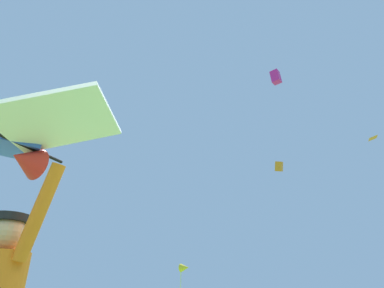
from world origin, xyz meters
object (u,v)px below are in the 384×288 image
distant_kite_magenta_overhead_distant (276,77)px  marker_flag (184,274)px  distant_kite_orange_mid_left (373,138)px  distant_kite_orange_low_right (279,166)px  held_stunt_kite (22,141)px

distant_kite_magenta_overhead_distant → marker_flag: size_ratio=0.42×
distant_kite_magenta_overhead_distant → distant_kite_orange_mid_left: distant_kite_magenta_overhead_distant is taller
distant_kite_magenta_overhead_distant → marker_flag: 14.83m
distant_kite_orange_low_right → distant_kite_magenta_overhead_distant: bearing=-71.3°
distant_kite_orange_low_right → distant_kite_magenta_overhead_distant: 15.48m
marker_flag → held_stunt_kite: bearing=-63.9°
held_stunt_kite → distant_kite_magenta_overhead_distant: bearing=98.7°
distant_kite_orange_mid_left → marker_flag: distant_kite_orange_mid_left is taller
held_stunt_kite → distant_kite_orange_low_right: bearing=103.6°
distant_kite_orange_mid_left → distant_kite_magenta_overhead_distant: bearing=-123.7°
distant_kite_orange_mid_left → marker_flag: 18.29m
held_stunt_kite → distant_kite_magenta_overhead_distant: distant_kite_magenta_overhead_distant is taller
distant_kite_orange_low_right → distant_kite_orange_mid_left: size_ratio=1.57×
marker_flag → distant_kite_orange_mid_left: bearing=69.8°
marker_flag → distant_kite_orange_low_right: bearing=99.3°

